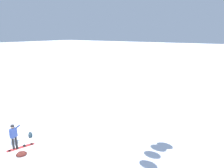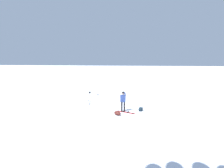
{
  "view_description": "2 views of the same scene",
  "coord_description": "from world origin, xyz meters",
  "px_view_note": "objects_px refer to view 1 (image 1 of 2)",
  "views": [
    {
      "loc": [
        -12.23,
        5.32,
        7.36
      ],
      "look_at": [
        -8.06,
        -0.89,
        5.41
      ],
      "focal_mm": 31.45,
      "sensor_mm": 36.0,
      "label": 1
    },
    {
      "loc": [
        -15.89,
        -2.99,
        4.24
      ],
      "look_at": [
        -3.53,
        -0.3,
        2.69
      ],
      "focal_mm": 30.22,
      "sensor_mm": 36.0,
      "label": 2
    }
  ],
  "objects_px": {
    "snowboarder": "(14,134)",
    "gear_bag_large": "(30,135)",
    "gear_bag_small": "(21,154)",
    "snowboard": "(21,147)"
  },
  "relations": [
    {
      "from": "snowboard",
      "to": "gear_bag_large",
      "type": "height_order",
      "value": "gear_bag_large"
    },
    {
      "from": "gear_bag_small",
      "to": "snowboarder",
      "type": "bearing_deg",
      "value": -13.45
    },
    {
      "from": "gear_bag_small",
      "to": "snowboard",
      "type": "bearing_deg",
      "value": -29.4
    },
    {
      "from": "snowboarder",
      "to": "snowboard",
      "type": "relative_size",
      "value": 1.05
    },
    {
      "from": "gear_bag_large",
      "to": "gear_bag_small",
      "type": "xyz_separation_m",
      "value": [
        -1.61,
        1.71,
        -0.01
      ]
    },
    {
      "from": "snowboarder",
      "to": "snowboard",
      "type": "distance_m",
      "value": 1.08
    },
    {
      "from": "snowboard",
      "to": "gear_bag_small",
      "type": "relative_size",
      "value": 2.22
    },
    {
      "from": "snowboarder",
      "to": "gear_bag_small",
      "type": "relative_size",
      "value": 2.34
    },
    {
      "from": "snowboarder",
      "to": "gear_bag_large",
      "type": "distance_m",
      "value": 1.76
    },
    {
      "from": "snowboard",
      "to": "gear_bag_small",
      "type": "bearing_deg",
      "value": 150.6
    }
  ]
}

